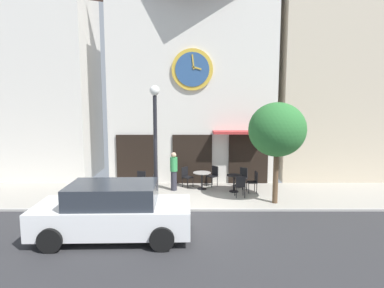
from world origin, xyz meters
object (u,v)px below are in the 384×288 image
(cafe_table_center_right, at_px, (234,181))
(cafe_chair_curbside, at_px, (186,175))
(street_tree, at_px, (277,130))
(cafe_chair_facing_street, at_px, (253,180))
(cafe_chair_near_lamp, at_px, (240,185))
(parked_car_white, at_px, (113,211))
(street_lamp, at_px, (155,146))
(cafe_chair_mid_row, at_px, (213,174))
(cafe_chair_facing_wall, at_px, (242,176))
(pedestrian_green, at_px, (173,171))
(cafe_chair_under_awning, at_px, (140,180))
(cafe_chair_left_end, at_px, (151,184))
(cafe_chair_by_entrance, at_px, (110,188))
(cafe_table_near_door, at_px, (202,177))
(cafe_table_leftmost, at_px, (131,185))

(cafe_table_center_right, relative_size, cafe_chair_curbside, 0.81)
(street_tree, distance_m, cafe_chair_facing_street, 2.72)
(cafe_chair_near_lamp, relative_size, parked_car_white, 0.21)
(street_lamp, height_order, cafe_chair_mid_row, street_lamp)
(cafe_chair_facing_wall, bearing_deg, pedestrian_green, -172.11)
(cafe_table_center_right, relative_size, cafe_chair_mid_row, 0.81)
(cafe_chair_mid_row, height_order, cafe_chair_under_awning, same)
(cafe_chair_left_end, xyz_separation_m, pedestrian_green, (0.85, 0.98, 0.33))
(cafe_chair_by_entrance, relative_size, cafe_chair_curbside, 1.00)
(cafe_chair_curbside, bearing_deg, parked_car_white, -109.46)
(cafe_chair_facing_wall, distance_m, cafe_chair_curbside, 2.52)
(street_tree, distance_m, pedestrian_green, 4.73)
(cafe_chair_by_entrance, distance_m, cafe_chair_near_lamp, 5.09)
(cafe_chair_facing_wall, xyz_separation_m, cafe_chair_under_awning, (-4.43, -0.76, 0.00))
(cafe_chair_by_entrance, relative_size, cafe_chair_facing_street, 1.00)
(street_tree, distance_m, parked_car_white, 6.55)
(cafe_table_near_door, distance_m, parked_car_white, 5.77)
(cafe_chair_facing_wall, xyz_separation_m, cafe_chair_curbside, (-2.51, 0.17, 0.00))
(street_tree, xyz_separation_m, cafe_chair_facing_street, (-0.54, 1.42, -2.25))
(cafe_table_near_door, height_order, cafe_chair_curbside, cafe_chair_curbside)
(street_tree, bearing_deg, cafe_chair_left_end, 170.55)
(street_lamp, distance_m, cafe_table_near_door, 3.32)
(cafe_chair_left_end, distance_m, cafe_chair_curbside, 2.09)
(cafe_chair_left_end, bearing_deg, cafe_chair_by_entrance, -156.82)
(street_tree, bearing_deg, cafe_chair_under_awning, 164.96)
(cafe_chair_facing_wall, relative_size, pedestrian_green, 0.54)
(cafe_chair_by_entrance, xyz_separation_m, pedestrian_green, (2.34, 1.62, 0.33))
(cafe_chair_near_lamp, bearing_deg, cafe_chair_curbside, 142.71)
(cafe_table_leftmost, xyz_separation_m, cafe_chair_curbside, (2.18, 1.74, 0.02))
(cafe_table_leftmost, height_order, cafe_chair_under_awning, cafe_chair_under_awning)
(cafe_chair_under_awning, height_order, cafe_chair_curbside, same)
(cafe_table_center_right, relative_size, pedestrian_green, 0.44)
(cafe_chair_curbside, height_order, pedestrian_green, pedestrian_green)
(street_lamp, bearing_deg, cafe_table_leftmost, 140.26)
(cafe_chair_mid_row, relative_size, cafe_chair_left_end, 1.00)
(cafe_table_near_door, xyz_separation_m, cafe_chair_mid_row, (0.55, 0.60, -0.02))
(cafe_chair_facing_wall, bearing_deg, cafe_chair_left_end, -160.20)
(cafe_chair_by_entrance, bearing_deg, cafe_chair_left_end, 23.18)
(cafe_table_near_door, height_order, cafe_chair_facing_wall, cafe_chair_facing_wall)
(cafe_table_near_door, bearing_deg, cafe_chair_by_entrance, -153.11)
(cafe_chair_facing_wall, bearing_deg, parked_car_white, -129.81)
(cafe_chair_facing_wall, relative_size, cafe_chair_under_awning, 1.00)
(cafe_table_near_door, relative_size, cafe_chair_mid_row, 0.86)
(cafe_chair_facing_street, distance_m, parked_car_white, 6.66)
(cafe_chair_by_entrance, xyz_separation_m, cafe_chair_near_lamp, (5.06, 0.54, 0.00))
(street_tree, xyz_separation_m, cafe_chair_left_end, (-4.79, 0.80, -2.25))
(street_lamp, relative_size, cafe_chair_by_entrance, 4.89)
(cafe_chair_facing_wall, bearing_deg, cafe_chair_under_awning, -170.21)
(cafe_chair_by_entrance, bearing_deg, cafe_chair_facing_wall, 20.75)
(cafe_chair_by_entrance, distance_m, cafe_chair_under_awning, 1.59)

